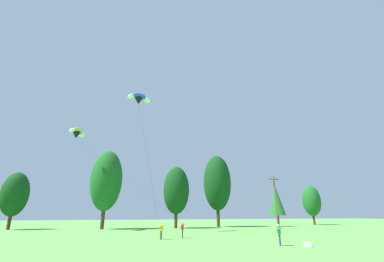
% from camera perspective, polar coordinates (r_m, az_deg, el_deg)
% --- Properties ---
extents(treeline_tree_b, '(4.33, 4.33, 9.37)m').
position_cam_1_polar(treeline_tree_b, '(54.42, -34.34, -11.36)').
color(treeline_tree_b, '#472D19').
rests_on(treeline_tree_b, ground_plane).
extents(treeline_tree_c, '(5.44, 5.44, 13.50)m').
position_cam_1_polar(treeline_tree_c, '(49.37, -18.26, -10.21)').
color(treeline_tree_c, '#472D19').
rests_on(treeline_tree_c, ground_plane).
extents(treeline_tree_d, '(4.80, 4.80, 11.12)m').
position_cam_1_polar(treeline_tree_d, '(50.13, -3.46, -12.81)').
color(treeline_tree_d, '#472D19').
rests_on(treeline_tree_d, ground_plane).
extents(treeline_tree_e, '(5.68, 5.68, 14.37)m').
position_cam_1_polar(treeline_tree_e, '(55.66, 5.54, -11.20)').
color(treeline_tree_e, '#472D19').
rests_on(treeline_tree_e, ground_plane).
extents(treeline_tree_f, '(3.44, 3.44, 8.35)m').
position_cam_1_polar(treeline_tree_f, '(59.86, 17.97, -14.24)').
color(treeline_tree_f, '#472D19').
rests_on(treeline_tree_f, ground_plane).
extents(treeline_tree_g, '(4.24, 4.24, 9.02)m').
position_cam_1_polar(treeline_tree_g, '(71.23, 24.73, -13.74)').
color(treeline_tree_g, '#472D19').
rests_on(treeline_tree_g, ground_plane).
extents(utility_pole, '(2.20, 0.26, 9.35)m').
position_cam_1_polar(utility_pole, '(52.38, 17.88, -14.20)').
color(utility_pole, brown).
rests_on(utility_pole, ground_plane).
extents(kite_flyer_near, '(0.74, 0.75, 1.69)m').
position_cam_1_polar(kite_flyer_near, '(28.67, -6.78, -20.58)').
color(kite_flyer_near, '#4C4C51').
rests_on(kite_flyer_near, ground_plane).
extents(kite_flyer_mid, '(0.66, 0.69, 1.69)m').
position_cam_1_polar(kite_flyer_mid, '(30.03, -2.10, -20.55)').
color(kite_flyer_mid, navy).
rests_on(kite_flyer_mid, ground_plane).
extents(kite_flyer_far, '(0.73, 0.74, 1.69)m').
position_cam_1_polar(kite_flyer_far, '(24.22, 18.57, -20.40)').
color(kite_flyer_far, navy).
rests_on(kite_flyer_far, ground_plane).
extents(parafoil_kite_high_blue_white, '(4.14, 11.98, 19.51)m').
position_cam_1_polar(parafoil_kite_high_blue_white, '(43.12, -11.56, 6.97)').
color(parafoil_kite_high_blue_white, blue).
extents(parafoil_kite_mid_lime_white, '(15.27, 17.70, 14.67)m').
position_cam_1_polar(parafoil_kite_mid_lime_white, '(47.29, -23.93, -0.37)').
color(parafoil_kite_mid_lime_white, '#93D633').
extents(picnic_cooler, '(0.63, 0.57, 0.34)m').
position_cam_1_polar(picnic_cooler, '(24.20, 24.03, -21.82)').
color(picnic_cooler, white).
rests_on(picnic_cooler, ground_plane).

